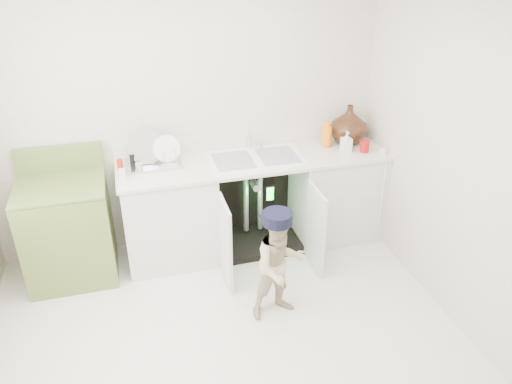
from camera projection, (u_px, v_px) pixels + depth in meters
ground at (228, 341)px, 3.72m from camera, size 3.50×3.50×0.00m
room_shell at (223, 193)px, 3.13m from camera, size 6.00×5.50×1.26m
counter_run at (260, 198)px, 4.66m from camera, size 2.44×1.02×1.27m
avocado_stove at (69, 229)px, 4.24m from camera, size 0.71×0.65×1.10m
repair_worker at (280, 264)px, 3.78m from camera, size 0.48×0.86×0.92m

